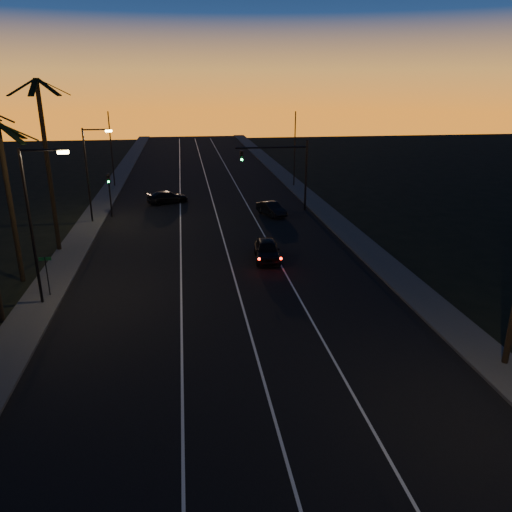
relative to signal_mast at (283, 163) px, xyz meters
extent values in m
cube|color=black|center=(-7.14, -9.99, -4.78)|extent=(20.00, 170.00, 0.01)
cube|color=#383836|center=(-18.34, -9.99, -4.70)|extent=(2.40, 170.00, 0.16)
cube|color=#383836|center=(4.06, -9.99, -4.70)|extent=(2.40, 170.00, 0.16)
cube|color=silver|center=(-10.14, -9.99, -4.76)|extent=(0.12, 160.00, 0.01)
cube|color=silver|center=(-6.64, -9.99, -4.76)|extent=(0.12, 160.00, 0.01)
cube|color=silver|center=(-3.14, -9.99, -4.76)|extent=(0.12, 160.00, 0.01)
cylinder|color=black|center=(-20.34, -15.99, 0.22)|extent=(0.32, 0.32, 10.00)
cube|color=black|center=(-19.31, -15.73, 4.65)|extent=(2.18, 0.92, 1.18)
cube|color=black|center=(-19.90, -15.03, 4.65)|extent=(1.25, 2.12, 1.18)
cube|color=black|center=(-19.49, -16.63, 4.65)|extent=(1.95, 1.61, 1.18)
cylinder|color=black|center=(-19.34, -9.99, 1.47)|extent=(0.32, 0.32, 12.50)
cube|color=black|center=(-18.31, -9.73, 7.15)|extent=(2.18, 0.92, 1.18)
cube|color=black|center=(-18.90, -9.03, 7.15)|extent=(1.25, 2.12, 1.18)
cube|color=black|center=(-19.82, -9.05, 7.15)|extent=(1.34, 2.09, 1.18)
cube|color=black|center=(-20.37, -9.78, 7.15)|extent=(2.18, 0.82, 1.18)
cube|color=black|center=(-20.15, -10.67, 7.15)|extent=(1.90, 1.69, 1.18)
cube|color=black|center=(-19.31, -11.05, 7.15)|extent=(0.45, 2.16, 1.18)
cube|color=black|center=(-18.49, -10.63, 7.15)|extent=(1.95, 1.61, 1.18)
cylinder|color=black|center=(-18.14, -19.99, -0.28)|extent=(0.16, 0.16, 9.00)
cylinder|color=black|center=(-17.04, -19.99, 4.07)|extent=(2.20, 0.12, 0.12)
cube|color=#FFCD66|center=(-15.94, -19.99, 3.94)|extent=(0.55, 0.26, 0.16)
cylinder|color=black|center=(-18.14, -1.99, -0.53)|extent=(0.16, 0.16, 8.50)
cylinder|color=black|center=(-17.04, -1.99, 3.57)|extent=(2.20, 0.12, 0.12)
cube|color=#FFCD66|center=(-15.94, -1.99, 3.44)|extent=(0.55, 0.26, 0.16)
cylinder|color=black|center=(-17.94, -18.99, -3.48)|extent=(0.06, 0.06, 2.60)
cube|color=#0B461F|center=(-17.94, -18.99, -2.33)|extent=(0.70, 0.03, 0.20)
cylinder|color=black|center=(2.36, 0.01, -1.28)|extent=(0.20, 0.20, 7.00)
cylinder|color=black|center=(-1.14, 0.01, 1.52)|extent=(7.00, 0.16, 0.16)
cube|color=black|center=(-4.04, 0.01, 0.77)|extent=(0.32, 0.28, 1.00)
sphere|color=black|center=(-4.04, -0.16, 1.09)|extent=(0.20, 0.20, 0.20)
sphere|color=black|center=(-4.04, -0.16, 0.77)|extent=(0.20, 0.20, 0.20)
sphere|color=#14FF59|center=(-4.04, -0.16, 0.45)|extent=(0.20, 0.20, 0.20)
cylinder|color=black|center=(-16.64, 0.01, -2.68)|extent=(0.14, 0.14, 4.20)
cube|color=black|center=(-16.64, 0.01, -1.08)|extent=(0.28, 0.25, 0.90)
sphere|color=black|center=(-16.64, -0.14, -0.80)|extent=(0.18, 0.18, 0.18)
sphere|color=black|center=(-16.64, -0.14, -1.08)|extent=(0.18, 0.18, 0.18)
sphere|color=#14FF59|center=(-16.64, -0.14, -1.36)|extent=(0.18, 0.18, 0.18)
cylinder|color=black|center=(-18.14, 15.01, -0.28)|extent=(0.14, 0.14, 9.00)
cylinder|color=black|center=(3.86, 12.01, -0.28)|extent=(0.14, 0.14, 9.00)
imported|color=black|center=(-3.91, -14.24, -4.03)|extent=(2.12, 4.47, 1.48)
sphere|color=#FF0F05|center=(-4.87, -16.75, -3.80)|extent=(0.18, 0.18, 0.18)
sphere|color=#FF0F05|center=(-3.40, -16.88, -3.80)|extent=(0.18, 0.18, 0.18)
imported|color=black|center=(-1.38, -1.67, -4.13)|extent=(2.59, 4.14, 1.29)
imported|color=black|center=(-11.45, 5.04, -4.13)|extent=(4.78, 3.31, 1.29)
camera|label=1|loc=(-9.66, -48.02, 7.45)|focal=35.00mm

